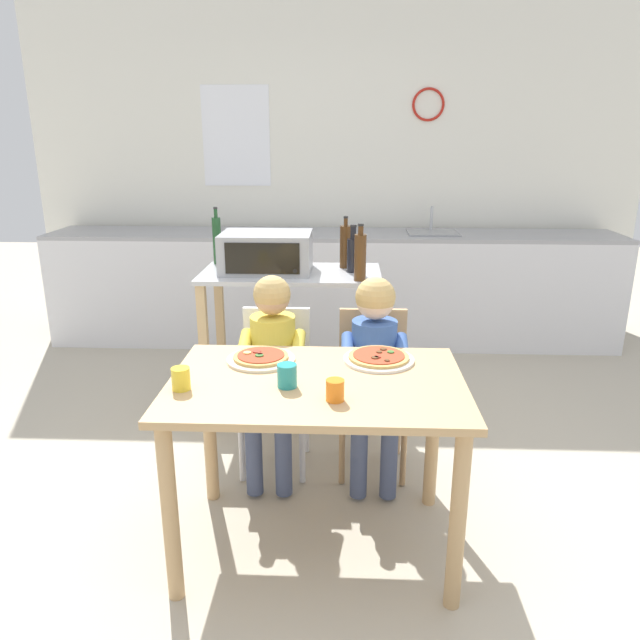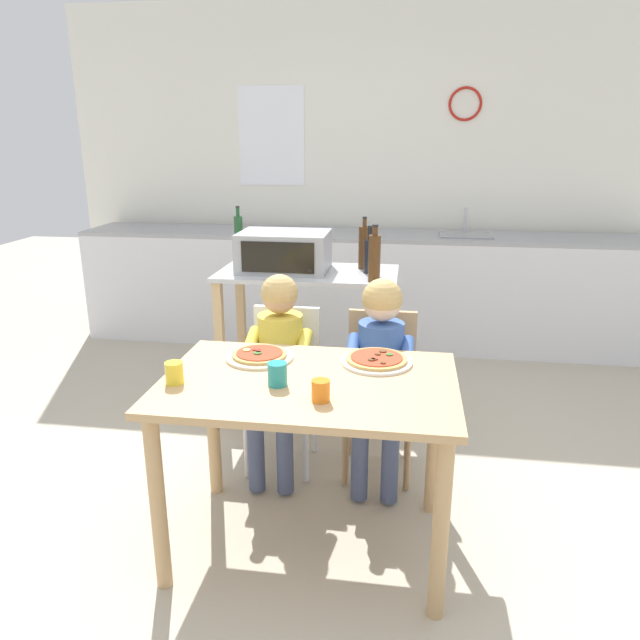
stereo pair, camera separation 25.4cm
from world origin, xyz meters
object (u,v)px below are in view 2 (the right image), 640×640
dining_chair_left (284,375)px  pizza_plate_cream (260,356)px  bottle_slim_sauce (239,238)px  bottle_tall_green_wine (374,257)px  dining_chair_right (380,381)px  child_in_yellow_shirt (278,354)px  drinking_cup_teal (277,374)px  kitchen_island_cart (308,321)px  drinking_cup_orange (321,391)px  bottle_brown_beer (370,254)px  child_in_blue_striped_shirt (380,357)px  pizza_plate_white (377,360)px  bottle_dark_olive_oil (364,247)px  drinking_cup_yellow (174,373)px  toaster_oven (284,251)px  dining_table (309,408)px

dining_chair_left → pizza_plate_cream: (-0.00, -0.48, 0.29)m
bottle_slim_sauce → bottle_tall_green_wine: bottle_slim_sauce is taller
bottle_tall_green_wine → dining_chair_right: bearing=-79.6°
child_in_yellow_shirt → pizza_plate_cream: 0.37m
drinking_cup_teal → kitchen_island_cart: bearing=94.5°
drinking_cup_teal → drinking_cup_orange: bearing=-31.9°
bottle_brown_beer → dining_chair_left: size_ratio=0.34×
bottle_brown_beer → dining_chair_right: bearing=-79.8°
kitchen_island_cart → drinking_cup_teal: size_ratio=11.59×
bottle_slim_sauce → dining_chair_left: size_ratio=0.43×
child_in_blue_striped_shirt → pizza_plate_white: (0.00, -0.33, 0.11)m
bottle_slim_sauce → pizza_plate_white: (0.93, -1.22, -0.29)m
bottle_dark_olive_oil → drinking_cup_yellow: 1.60m
dining_chair_right → child_in_blue_striped_shirt: bearing=-90.0°
dining_chair_left → toaster_oven: bearing=100.6°
kitchen_island_cart → bottle_dark_olive_oil: 0.55m
bottle_dark_olive_oil → drinking_cup_yellow: bottle_dark_olive_oil is taller
child_in_blue_striped_shirt → pizza_plate_white: child_in_blue_striped_shirt is taller
pizza_plate_white → bottle_dark_olive_oil: bearing=97.3°
bottle_tall_green_wine → pizza_plate_cream: bottle_tall_green_wine is taller
toaster_oven → bottle_brown_beer: (0.50, 0.01, -0.00)m
bottle_slim_sauce → child_in_yellow_shirt: bearing=-64.0°
pizza_plate_white → drinking_cup_teal: size_ratio=3.32×
dining_chair_left → child_in_blue_striped_shirt: child_in_blue_striped_shirt is taller
bottle_tall_green_wine → dining_chair_left: bearing=-140.2°
dining_chair_left → drinking_cup_yellow: 0.88m
toaster_oven → bottle_brown_beer: bottle_brown_beer is taller
bottle_dark_olive_oil → bottle_tall_green_wine: bearing=-76.2°
bottle_dark_olive_oil → pizza_plate_white: bottle_dark_olive_oil is taller
child_in_yellow_shirt → bottle_brown_beer: bearing=60.4°
drinking_cup_orange → drinking_cup_yellow: drinking_cup_yellow is taller
bottle_slim_sauce → dining_chair_right: bearing=-39.5°
dining_chair_left → bottle_tall_green_wine: bearing=39.8°
child_in_yellow_shirt → toaster_oven: bearing=98.7°
toaster_oven → dining_table: toaster_oven is taller
dining_chair_right → drinking_cup_teal: drinking_cup_teal is taller
bottle_slim_sauce → pizza_plate_cream: size_ratio=1.20×
bottle_slim_sauce → pizza_plate_white: 1.56m
bottle_tall_green_wine → bottle_dark_olive_oil: bearing=103.8°
dining_table → dining_chair_right: bearing=69.5°
bottle_brown_beer → dining_chair_right: 0.79m
kitchen_island_cart → pizza_plate_white: kitchen_island_cart is taller
dining_chair_right → child_in_blue_striped_shirt: child_in_blue_striped_shirt is taller
bottle_brown_beer → dining_chair_right: bottle_brown_beer is taller
bottle_brown_beer → child_in_yellow_shirt: size_ratio=0.27×
child_in_blue_striped_shirt → bottle_tall_green_wine: bearing=97.8°
bottle_tall_green_wine → pizza_plate_cream: (-0.43, -0.83, -0.27)m
dining_chair_right → bottle_tall_green_wine: bearing=100.4°
toaster_oven → drinking_cup_yellow: 1.37m
toaster_oven → dining_chair_left: bearing=-79.4°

